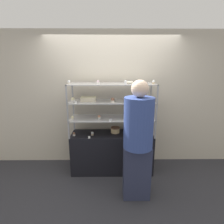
{
  "coord_description": "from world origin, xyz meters",
  "views": [
    {
      "loc": [
        -0.04,
        -3.02,
        1.93
      ],
      "look_at": [
        0.0,
        0.0,
        1.15
      ],
      "focal_mm": 28.0,
      "sensor_mm": 36.0,
      "label": 1
    }
  ],
  "objects": [
    {
      "name": "cupcake_11",
      "position": [
        0.69,
        -0.11,
        1.39
      ],
      "size": [
        0.06,
        0.06,
        0.08
      ],
      "color": "beige",
      "rests_on": "display_riser_middle"
    },
    {
      "name": "cupcake_6",
      "position": [
        0.24,
        -0.09,
        1.08
      ],
      "size": [
        0.05,
        0.05,
        0.07
      ],
      "color": "white",
      "rests_on": "display_riser_lower"
    },
    {
      "name": "cupcake_1",
      "position": [
        -0.36,
        -0.07,
        0.77
      ],
      "size": [
        0.05,
        0.05,
        0.07
      ],
      "color": "#CCB28C",
      "rests_on": "display_base"
    },
    {
      "name": "cupcake_14",
      "position": [
        0.22,
        -0.12,
        1.69
      ],
      "size": [
        0.05,
        0.05,
        0.06
      ],
      "color": "white",
      "rests_on": "display_riser_upper"
    },
    {
      "name": "cupcake_5",
      "position": [
        -0.23,
        -0.06,
        1.08
      ],
      "size": [
        0.05,
        0.05,
        0.07
      ],
      "color": "white",
      "rests_on": "display_riser_lower"
    },
    {
      "name": "back_wall",
      "position": [
        0.0,
        0.39,
        1.3
      ],
      "size": [
        8.0,
        0.05,
        2.6
      ],
      "color": "beige",
      "rests_on": "ground_plane"
    },
    {
      "name": "cupcake_13",
      "position": [
        -0.23,
        -0.09,
        1.69
      ],
      "size": [
        0.05,
        0.05,
        0.06
      ],
      "color": "white",
      "rests_on": "display_riser_upper"
    },
    {
      "name": "cupcake_7",
      "position": [
        0.68,
        -0.1,
        1.08
      ],
      "size": [
        0.05,
        0.05,
        0.07
      ],
      "color": "#CCB28C",
      "rests_on": "display_riser_lower"
    },
    {
      "name": "donut_glazed",
      "position": [
        0.29,
        -0.03,
        1.68
      ],
      "size": [
        0.14,
        0.14,
        0.04
      ],
      "color": "#EFE5CC",
      "rests_on": "display_riser_upper"
    },
    {
      "name": "cupcake_10",
      "position": [
        0.33,
        -0.06,
        1.39
      ],
      "size": [
        0.06,
        0.06,
        0.08
      ],
      "color": "white",
      "rests_on": "display_riser_middle"
    },
    {
      "name": "customer_figure",
      "position": [
        0.36,
        -0.73,
        0.95
      ],
      "size": [
        0.41,
        0.41,
        1.77
      ],
      "color": "#282D47",
      "rests_on": "ground_plane"
    },
    {
      "name": "price_tag_3",
      "position": [
        0.21,
        -0.22,
        1.68
      ],
      "size": [
        0.04,
        0.0,
        0.04
      ],
      "color": "white",
      "rests_on": "display_riser_upper"
    },
    {
      "name": "display_riser_upper",
      "position": [
        0.0,
        0.0,
        1.64
      ],
      "size": [
        1.49,
        0.49,
        0.31
      ],
      "color": "#99999E",
      "rests_on": "display_riser_middle"
    },
    {
      "name": "cupcake_4",
      "position": [
        -0.69,
        -0.1,
        1.08
      ],
      "size": [
        0.05,
        0.05,
        0.07
      ],
      "color": "beige",
      "rests_on": "display_riser_lower"
    },
    {
      "name": "sheet_cake_frosted",
      "position": [
        -0.41,
        0.01,
        1.39
      ],
      "size": [
        0.26,
        0.16,
        0.07
      ],
      "color": "beige",
      "rests_on": "display_riser_middle"
    },
    {
      "name": "price_tag_2",
      "position": [
        -0.59,
        -0.22,
        1.37
      ],
      "size": [
        0.04,
        0.0,
        0.04
      ],
      "color": "white",
      "rests_on": "display_riser_middle"
    },
    {
      "name": "display_base",
      "position": [
        0.0,
        0.0,
        0.37
      ],
      "size": [
        1.49,
        0.49,
        0.74
      ],
      "color": "black",
      "rests_on": "ground_plane"
    },
    {
      "name": "cupcake_8",
      "position": [
        -0.67,
        -0.05,
        1.39
      ],
      "size": [
        0.06,
        0.06,
        0.08
      ],
      "color": "white",
      "rests_on": "display_riser_middle"
    },
    {
      "name": "display_riser_lower",
      "position": [
        0.0,
        0.0,
        1.03
      ],
      "size": [
        1.49,
        0.49,
        0.31
      ],
      "color": "#99999E",
      "rests_on": "display_base"
    },
    {
      "name": "display_riser_middle",
      "position": [
        0.0,
        0.0,
        1.33
      ],
      "size": [
        1.49,
        0.49,
        0.31
      ],
      "color": "#99999E",
      "rests_on": "display_riser_lower"
    },
    {
      "name": "layer_cake_centerpiece",
      "position": [
        0.06,
        0.05,
        0.79
      ],
      "size": [
        0.17,
        0.17,
        0.1
      ],
      "color": "#DBBC84",
      "rests_on": "display_base"
    },
    {
      "name": "cupcake_9",
      "position": [
        0.01,
        -0.09,
        1.39
      ],
      "size": [
        0.06,
        0.06,
        0.08
      ],
      "color": "beige",
      "rests_on": "display_riser_middle"
    },
    {
      "name": "cupcake_12",
      "position": [
        -0.71,
        -0.11,
        1.69
      ],
      "size": [
        0.05,
        0.05,
        0.06
      ],
      "color": "beige",
      "rests_on": "display_riser_upper"
    },
    {
      "name": "price_tag_1",
      "position": [
        -0.03,
        -0.22,
        1.07
      ],
      "size": [
        0.04,
        0.0,
        0.04
      ],
      "color": "white",
      "rests_on": "display_riser_lower"
    },
    {
      "name": "cupcake_0",
      "position": [
        -0.68,
        -0.09,
        0.77
      ],
      "size": [
        0.05,
        0.05,
        0.07
      ],
      "color": "white",
      "rests_on": "display_base"
    },
    {
      "name": "price_tag_0",
      "position": [
        -0.39,
        -0.22,
        0.76
      ],
      "size": [
        0.04,
        0.0,
        0.04
      ],
      "color": "white",
      "rests_on": "display_base"
    },
    {
      "name": "cupcake_15",
      "position": [
        0.7,
        -0.07,
        1.69
      ],
      "size": [
        0.05,
        0.05,
        0.06
      ],
      "color": "#CCB28C",
      "rests_on": "display_riser_upper"
    },
    {
      "name": "cupcake_3",
      "position": [
        0.7,
        -0.11,
        0.77
      ],
      "size": [
        0.05,
        0.05,
        0.07
      ],
      "color": "beige",
      "rests_on": "display_base"
    },
    {
      "name": "cupcake_2",
      "position": [
        0.36,
        -0.06,
        0.77
      ],
      "size": [
        0.05,
        0.05,
        0.07
      ],
      "color": "white",
      "rests_on": "display_base"
    },
    {
      "name": "ground_plane",
      "position": [
        0.0,
        0.0,
        0.0
      ],
      "size": [
        20.0,
        20.0,
        0.0
      ],
      "primitive_type": "plane",
      "color": "#2D2D33"
    }
  ]
}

